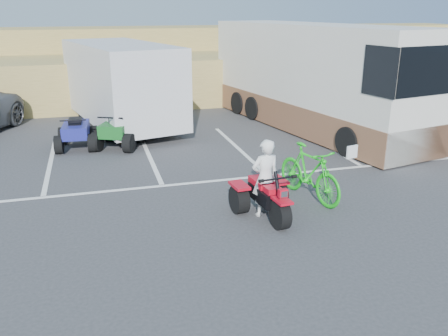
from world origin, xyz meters
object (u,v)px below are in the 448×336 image
object	(u,v)px
quad_atv_blue	(78,148)
rider	(265,178)
green_dirt_bike	(309,173)
rv_motorhome	(312,84)
quad_atv_green	(120,147)
cargo_trailer	(121,83)
red_trike_atv	(267,217)

from	to	relation	value
quad_atv_blue	rider	bearing A→B (deg)	-54.64
green_dirt_bike	rv_motorhome	xyz separation A→B (m)	(2.94, 6.14, 0.91)
quad_atv_blue	quad_atv_green	world-z (taller)	quad_atv_green
cargo_trailer	quad_atv_blue	distance (m)	3.27
rv_motorhome	red_trike_atv	bearing A→B (deg)	-132.67
rider	cargo_trailer	bearing A→B (deg)	-81.13
red_trike_atv	rider	size ratio (longest dim) A/B	0.97
quad_atv_green	green_dirt_bike	bearing A→B (deg)	-30.49
rider	rv_motorhome	bearing A→B (deg)	-127.46
cargo_trailer	quad_atv_green	world-z (taller)	cargo_trailer
red_trike_atv	cargo_trailer	distance (m)	9.11
rider	cargo_trailer	xyz separation A→B (m)	(-2.18, 8.55, 0.77)
green_dirt_bike	quad_atv_green	world-z (taller)	green_dirt_bike
rider	rv_motorhome	distance (m)	7.94
red_trike_atv	green_dirt_bike	distance (m)	1.56
rider	quad_atv_blue	distance (m)	7.26
green_dirt_bike	rv_motorhome	distance (m)	6.86
red_trike_atv	quad_atv_blue	world-z (taller)	quad_atv_blue
rv_motorhome	quad_atv_blue	world-z (taller)	rv_motorhome
green_dirt_bike	cargo_trailer	distance (m)	8.74
green_dirt_bike	quad_atv_blue	bearing A→B (deg)	117.87
red_trike_atv	rv_motorhome	world-z (taller)	rv_motorhome
rider	cargo_trailer	size ratio (longest dim) A/B	0.24
rider	quad_atv_green	world-z (taller)	rider
rider	green_dirt_bike	world-z (taller)	rider
red_trike_atv	rider	distance (m)	0.82
rider	quad_atv_blue	bearing A→B (deg)	-64.07
rv_motorhome	quad_atv_blue	size ratio (longest dim) A/B	6.42
red_trike_atv	rider	bearing A→B (deg)	90.00
rider	quad_atv_blue	size ratio (longest dim) A/B	1.03
rv_motorhome	rider	bearing A→B (deg)	-133.32
red_trike_atv	rv_motorhome	xyz separation A→B (m)	(4.18, 6.86, 1.52)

